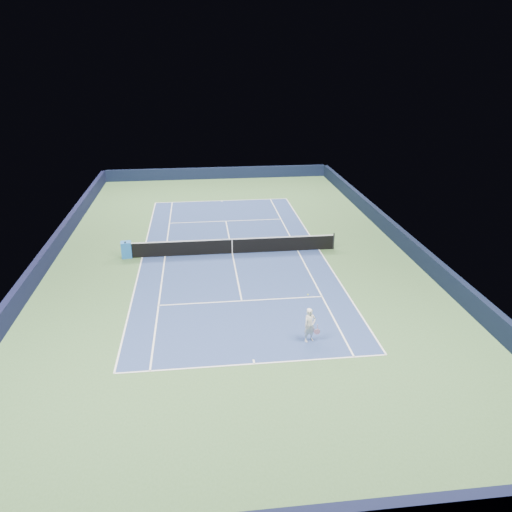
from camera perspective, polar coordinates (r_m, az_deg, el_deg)
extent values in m
plane|color=#3B5D33|center=(30.90, -2.73, 0.29)|extent=(40.00, 40.00, 0.00)
cube|color=black|center=(49.68, -4.45, 9.43)|extent=(22.00, 0.35, 1.10)
cube|color=black|center=(33.18, 16.25, 1.99)|extent=(0.35, 40.00, 1.10)
cube|color=black|center=(31.90, -22.52, 0.32)|extent=(0.35, 40.00, 1.10)
cube|color=navy|center=(30.89, -2.73, 0.29)|extent=(10.97, 23.77, 0.01)
cube|color=white|center=(42.13, -3.93, 6.33)|extent=(10.97, 0.08, 0.00)
cube|color=white|center=(20.40, -0.20, -12.22)|extent=(10.97, 0.08, 0.00)
cube|color=white|center=(31.71, 7.21, 0.74)|extent=(0.08, 23.77, 0.00)
cube|color=white|center=(31.04, -12.87, -0.15)|extent=(0.08, 23.77, 0.00)
cube|color=white|center=(31.42, 4.78, 0.64)|extent=(0.08, 23.77, 0.00)
cube|color=white|center=(30.91, -10.35, -0.04)|extent=(0.08, 23.77, 0.00)
cube|color=white|center=(36.89, -3.46, 4.01)|extent=(8.23, 0.08, 0.00)
cube|color=white|center=(25.09, -1.64, -5.14)|extent=(8.23, 0.08, 0.00)
cube|color=white|center=(30.89, -2.73, 0.30)|extent=(0.08, 12.80, 0.00)
cube|color=white|center=(41.99, -3.92, 6.28)|extent=(0.08, 0.30, 0.00)
cube|color=white|center=(20.52, -0.25, -11.98)|extent=(0.08, 0.30, 0.00)
cylinder|color=black|center=(30.97, -14.64, 0.67)|extent=(0.10, 0.10, 1.07)
cylinder|color=black|center=(31.75, 8.86, 1.69)|extent=(0.10, 0.10, 1.07)
cube|color=black|center=(30.73, -2.74, 1.08)|extent=(12.80, 0.03, 0.91)
cube|color=white|center=(30.55, -2.76, 1.93)|extent=(12.80, 0.04, 0.06)
cube|color=white|center=(30.73, -2.74, 1.08)|extent=(0.05, 0.04, 0.91)
cube|color=blue|center=(31.12, -14.60, 0.71)|extent=(0.66, 0.61, 0.99)
cube|color=white|center=(31.10, -14.06, 0.66)|extent=(0.06, 0.44, 0.44)
imported|color=white|center=(21.57, 6.17, -7.86)|extent=(0.66, 0.55, 1.55)
cylinder|color=pink|center=(21.64, 7.02, -8.04)|extent=(0.03, 0.03, 0.26)
cylinder|color=black|center=(21.76, 6.99, -8.58)|extent=(0.26, 0.02, 0.26)
cylinder|color=pink|center=(21.76, 6.99, -8.58)|extent=(0.27, 0.03, 0.27)
sphere|color=#C3E730|center=(22.00, 5.96, -4.42)|extent=(0.07, 0.07, 0.07)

